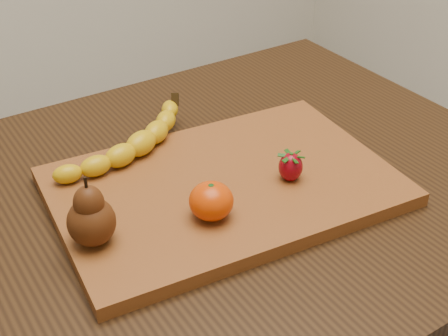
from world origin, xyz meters
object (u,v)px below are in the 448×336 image
table (185,250)px  cutting_board (224,186)px  mandarin (211,201)px  pear (90,211)px

table → cutting_board: bearing=-26.3°
cutting_board → mandarin: 0.09m
mandarin → cutting_board: bearing=45.8°
table → mandarin: size_ratio=18.08×
table → mandarin: bearing=-93.4°
table → pear: pear is taller
pear → mandarin: pear is taller
cutting_board → pear: 0.21m
table → pear: (-0.15, -0.05, 0.16)m
pear → mandarin: bearing=-13.9°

